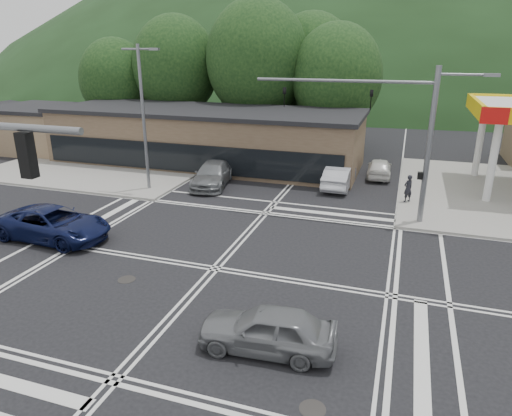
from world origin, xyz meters
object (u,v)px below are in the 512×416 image
(car_northbound, at_px, (213,174))
(pedestrian, at_px, (408,188))
(car_blue_west, at_px, (53,224))
(car_queue_a, at_px, (339,176))
(car_queue_b, at_px, (379,168))
(car_grey_center, at_px, (267,329))

(car_northbound, height_order, pedestrian, pedestrian)
(car_blue_west, height_order, car_queue_a, car_blue_west)
(pedestrian, bearing_deg, car_queue_a, -68.45)
(car_queue_a, height_order, car_queue_b, car_queue_a)
(car_grey_center, distance_m, pedestrian, 16.28)
(car_blue_west, bearing_deg, car_queue_a, -39.97)
(car_grey_center, relative_size, car_queue_b, 1.05)
(car_queue_b, relative_size, pedestrian, 2.45)
(car_blue_west, xyz_separation_m, car_queue_a, (11.80, 13.00, -0.02))
(car_blue_west, distance_m, car_grey_center, 13.29)
(car_blue_west, height_order, pedestrian, pedestrian)
(car_queue_a, distance_m, car_queue_b, 4.13)
(car_blue_west, height_order, car_grey_center, car_blue_west)
(car_blue_west, relative_size, car_queue_b, 1.41)
(car_queue_a, bearing_deg, car_blue_west, 49.14)
(car_blue_west, bearing_deg, car_queue_b, -38.52)
(car_queue_b, height_order, car_northbound, car_northbound)
(car_blue_west, height_order, car_northbound, car_blue_west)
(car_blue_west, xyz_separation_m, car_queue_b, (14.15, 16.40, -0.10))
(car_grey_center, height_order, car_northbound, car_northbound)
(car_queue_a, bearing_deg, car_queue_b, -123.23)
(car_blue_west, relative_size, car_grey_center, 1.34)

